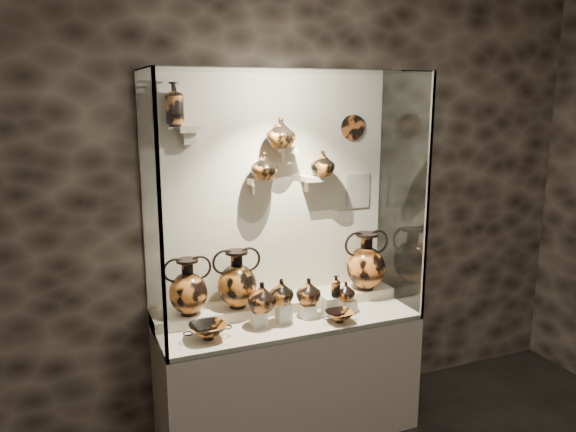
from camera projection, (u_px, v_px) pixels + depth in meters
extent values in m
cube|color=black|center=(270.00, 194.00, 3.79)|extent=(5.00, 0.02, 3.20)
cube|color=beige|center=(288.00, 378.00, 3.76)|extent=(1.70, 0.60, 0.80)
cube|color=beige|center=(288.00, 320.00, 3.67)|extent=(1.68, 0.58, 0.03)
cube|color=beige|center=(278.00, 306.00, 3.82)|extent=(1.70, 0.25, 0.10)
cube|color=beige|center=(270.00, 194.00, 3.79)|extent=(1.70, 0.03, 1.60)
cube|color=white|center=(307.00, 211.00, 3.24)|extent=(1.70, 0.01, 1.60)
cube|color=white|center=(151.00, 213.00, 3.19)|extent=(0.01, 0.60, 1.60)
cube|color=white|center=(402.00, 193.00, 3.82)|extent=(0.01, 0.60, 1.60)
cube|color=white|center=(288.00, 71.00, 3.34)|extent=(1.70, 0.60, 0.01)
cube|color=gray|center=(161.00, 223.00, 2.93)|extent=(0.02, 0.02, 1.60)
cube|color=gray|center=(427.00, 200.00, 3.56)|extent=(0.02, 0.02, 1.60)
cube|color=silver|center=(259.00, 318.00, 3.53)|extent=(0.09, 0.09, 0.10)
cube|color=silver|center=(284.00, 312.00, 3.59)|extent=(0.09, 0.09, 0.13)
cube|color=silver|center=(308.00, 311.00, 3.66)|extent=(0.09, 0.09, 0.09)
cube|color=silver|center=(330.00, 305.00, 3.72)|extent=(0.09, 0.09, 0.12)
cube|color=silver|center=(348.00, 305.00, 3.77)|extent=(0.09, 0.09, 0.08)
cube|color=beige|center=(190.00, 129.00, 3.42)|extent=(0.14, 0.12, 0.04)
cube|color=beige|center=(260.00, 182.00, 3.66)|extent=(0.14, 0.12, 0.04)
cube|color=beige|center=(288.00, 150.00, 3.70)|extent=(0.10, 0.12, 0.04)
cube|color=beige|center=(312.00, 178.00, 3.81)|extent=(0.14, 0.12, 0.04)
imported|color=orange|center=(262.00, 297.00, 3.49)|extent=(0.21, 0.21, 0.19)
imported|color=#C36B22|center=(281.00, 291.00, 3.54)|extent=(0.19, 0.19, 0.16)
imported|color=orange|center=(308.00, 291.00, 3.65)|extent=(0.17, 0.17, 0.17)
imported|color=orange|center=(346.00, 291.00, 3.74)|extent=(0.16, 0.16, 0.13)
imported|color=#C36B22|center=(264.00, 166.00, 3.61)|extent=(0.20, 0.20, 0.18)
imported|color=#C36B22|center=(281.00, 133.00, 3.61)|extent=(0.23, 0.23, 0.20)
imported|color=#C36B22|center=(323.00, 163.00, 3.78)|extent=(0.20, 0.20, 0.17)
cylinder|color=#95471D|center=(353.00, 128.00, 3.90)|extent=(0.18, 0.02, 0.18)
cube|color=beige|center=(358.00, 191.00, 4.02)|extent=(0.18, 0.01, 0.24)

